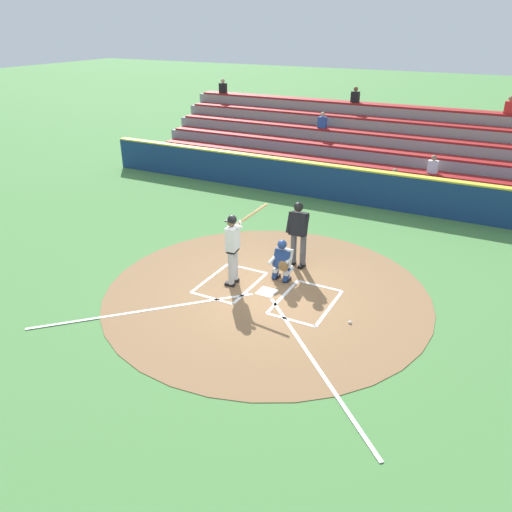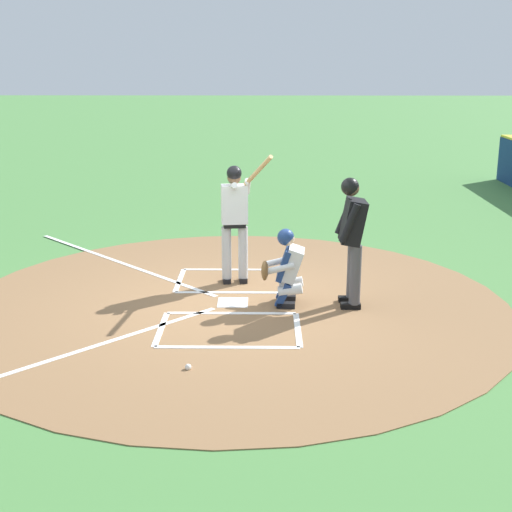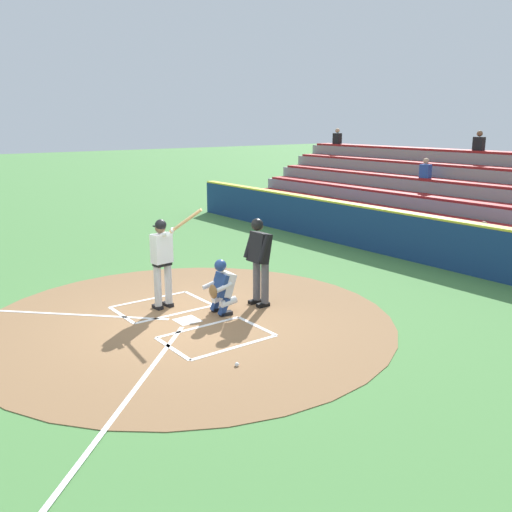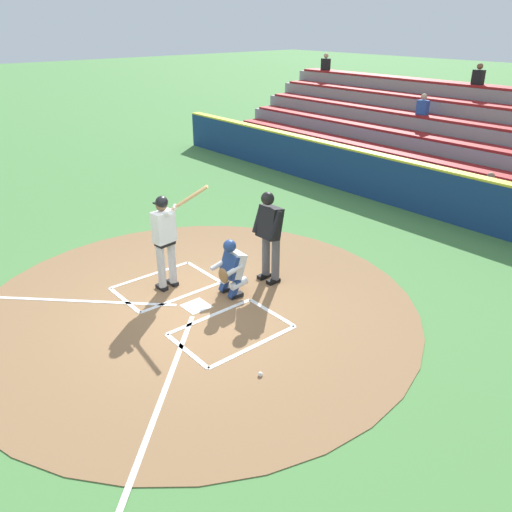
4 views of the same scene
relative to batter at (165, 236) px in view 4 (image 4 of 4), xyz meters
The scene contains 9 objects.
ground_plane 1.45m from the batter, behind, with size 120.00×120.00×0.00m, color #4C8442.
dirt_circle 1.44m from the batter, behind, with size 8.00×8.00×0.01m, color olive.
home_plate_and_chalk 1.69m from the batter, 136.72° to the left, with size 7.93×4.91×0.01m.
batter is the anchor object (origin of this frame).
catcher 1.36m from the batter, 142.47° to the right, with size 0.59×0.64×1.13m.
plate_umpire 1.97m from the batter, 121.32° to the right, with size 0.58×0.41×1.86m.
baseball 3.42m from the batter, behind, with size 0.07×0.07×0.07m, color white.
backstop_wall 7.57m from the batter, 97.16° to the right, with size 22.00×0.36×1.31m.
bleacher_stand 11.36m from the batter, 94.75° to the right, with size 20.00×5.10×3.45m.
Camera 4 is at (-6.91, 4.40, 4.78)m, focal length 36.13 mm.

